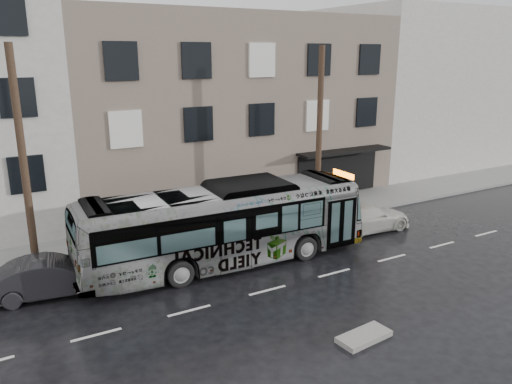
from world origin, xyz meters
The scene contains 11 objects.
ground centered at (0.00, 0.00, 0.00)m, with size 120.00×120.00×0.00m, color black.
sidewalk centered at (0.00, 4.90, 0.07)m, with size 90.00×3.60×0.15m, color gray.
building_taupe centered at (5.00, 12.70, 5.50)m, with size 20.00×12.00×11.00m, color #7A685E.
building_filler centered at (24.00, 12.70, 6.00)m, with size 18.00×12.00×12.00m, color beige.
utility_pole_front centered at (6.50, 3.30, 4.65)m, with size 0.30×0.30×9.00m, color #463223.
utility_pole_rear centered at (-7.50, 3.30, 4.65)m, with size 0.30×0.30×9.00m, color #463223.
sign_post centered at (7.60, 3.30, 1.35)m, with size 0.06×0.06×2.40m, color slate.
bus centered at (-0.31, 0.64, 1.74)m, with size 2.93×12.52×3.49m, color #B2B2B2.
white_sedan centered at (7.79, 0.82, 0.70)m, with size 1.96×4.82×1.40m, color beige.
dark_sedan centered at (-7.18, 1.15, 0.73)m, with size 1.55×4.45×1.47m, color black.
slush_pile centered at (0.95, -6.90, 0.09)m, with size 1.80×0.80×0.18m, color gray.
Camera 1 is at (-8.88, -17.42, 8.73)m, focal length 35.00 mm.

